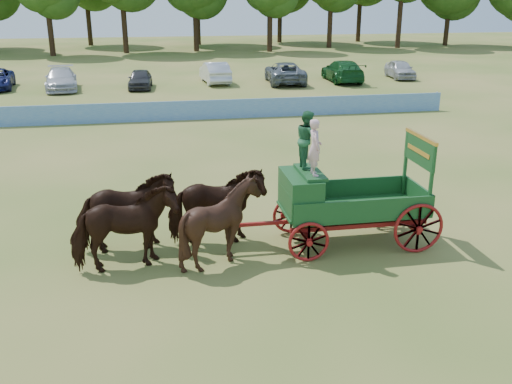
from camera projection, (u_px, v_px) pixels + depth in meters
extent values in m
plane|color=#9B8146|center=(340.00, 260.00, 14.87)|extent=(160.00, 160.00, 0.00)
imported|color=black|center=(124.00, 229.00, 14.03)|extent=(2.77, 1.66, 2.19)
imported|color=black|center=(126.00, 213.00, 15.05)|extent=(2.71, 1.47, 2.19)
imported|color=black|center=(221.00, 222.00, 14.44)|extent=(2.34, 2.18, 2.19)
imported|color=black|center=(216.00, 207.00, 15.46)|extent=(2.64, 1.29, 2.19)
cube|color=maroon|center=(300.00, 226.00, 15.48)|extent=(0.12, 2.00, 0.12)
cube|color=maroon|center=(403.00, 219.00, 15.99)|extent=(0.12, 2.00, 0.12)
cube|color=maroon|center=(359.00, 226.00, 15.18)|extent=(3.80, 0.10, 0.12)
cube|color=maroon|center=(346.00, 211.00, 16.20)|extent=(3.80, 0.10, 0.12)
cube|color=maroon|center=(267.00, 223.00, 15.28)|extent=(2.80, 0.09, 0.09)
cube|color=#1B5327|center=(353.00, 209.00, 15.60)|extent=(3.80, 1.80, 0.10)
cube|color=#1B5327|center=(365.00, 210.00, 14.69)|extent=(3.80, 0.06, 0.55)
cube|color=#1B5327|center=(343.00, 188.00, 16.32)|extent=(3.80, 0.06, 0.55)
cube|color=#1B5327|center=(418.00, 194.00, 15.82)|extent=(0.06, 1.80, 0.55)
cube|color=#1B5327|center=(300.00, 193.00, 15.17)|extent=(0.85, 1.70, 1.05)
cube|color=#1B5327|center=(310.00, 172.00, 15.02)|extent=(0.55, 1.50, 0.08)
cube|color=#1B5327|center=(286.00, 201.00, 15.17)|extent=(0.10, 1.60, 0.65)
cube|color=#1B5327|center=(293.00, 211.00, 15.30)|extent=(0.55, 1.60, 0.06)
cube|color=#1B5327|center=(431.00, 181.00, 14.85)|extent=(0.08, 0.08, 1.80)
cube|color=#1B5327|center=(405.00, 164.00, 16.33)|extent=(0.08, 0.08, 1.80)
cube|color=#1B5327|center=(420.00, 151.00, 15.39)|extent=(0.07, 1.75, 0.75)
cube|color=gold|center=(421.00, 137.00, 15.26)|extent=(0.08, 1.80, 0.09)
cube|color=gold|center=(418.00, 151.00, 15.38)|extent=(0.02, 1.30, 0.12)
torus|color=maroon|center=(309.00, 242.00, 14.62)|extent=(1.09, 0.09, 1.09)
torus|color=maroon|center=(291.00, 215.00, 16.38)|extent=(1.09, 0.09, 1.09)
torus|color=maroon|center=(419.00, 228.00, 15.07)|extent=(1.39, 0.09, 1.39)
torus|color=maroon|center=(390.00, 204.00, 16.84)|extent=(1.39, 0.09, 1.39)
imported|color=beige|center=(315.00, 147.00, 14.44)|extent=(0.35, 0.53, 1.46)
imported|color=#256239|center=(308.00, 139.00, 15.08)|extent=(0.58, 0.74, 1.53)
cube|color=blue|center=(219.00, 109.00, 31.23)|extent=(26.00, 0.08, 1.05)
imported|color=silver|center=(61.00, 79.00, 40.41)|extent=(2.75, 5.44, 1.52)
imported|color=#333338|center=(140.00, 79.00, 40.99)|extent=(1.81, 4.06, 1.35)
imported|color=silver|center=(215.00, 72.00, 43.40)|extent=(2.05, 4.94, 1.59)
imported|color=slate|center=(285.00, 73.00, 43.31)|extent=(3.10, 5.93, 1.59)
imported|color=#144C1E|center=(343.00, 71.00, 44.08)|extent=(2.53, 5.73, 1.64)
imported|color=#B2B2B7|center=(400.00, 69.00, 45.82)|extent=(2.14, 4.36, 1.43)
cylinder|color=#382314|center=(51.00, 35.00, 61.39)|extent=(0.60, 0.60, 4.45)
cylinder|color=#382314|center=(125.00, 28.00, 64.11)|extent=(0.60, 0.60, 5.40)
cylinder|color=#382314|center=(196.00, 31.00, 66.07)|extent=(0.60, 0.60, 4.57)
cylinder|color=#382314|center=(270.00, 32.00, 65.86)|extent=(0.60, 0.60, 4.43)
cylinder|color=#382314|center=(330.00, 27.00, 70.43)|extent=(0.60, 0.60, 4.98)
cylinder|color=#382314|center=(399.00, 24.00, 70.00)|extent=(0.60, 0.60, 5.63)
cylinder|color=#382314|center=(447.00, 28.00, 73.41)|extent=(0.60, 0.60, 4.37)
cylinder|color=#382314|center=(89.00, 25.00, 73.31)|extent=(0.60, 0.60, 5.19)
cylinder|color=#382314|center=(198.00, 24.00, 74.40)|extent=(0.60, 0.60, 5.23)
cylinder|color=#382314|center=(280.00, 23.00, 77.80)|extent=(0.60, 0.60, 5.15)
cylinder|color=#382314|center=(359.00, 20.00, 78.89)|extent=(0.60, 0.60, 5.76)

